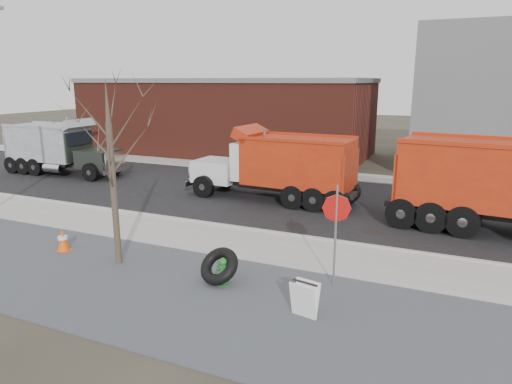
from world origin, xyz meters
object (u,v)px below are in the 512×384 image
at_px(sandwich_board, 305,299).
at_px(dump_truck_red_b, 278,164).
at_px(fire_hydrant, 223,273).
at_px(truck_tire, 219,266).
at_px(stop_sign, 336,218).
at_px(dump_truck_grey, 59,146).

bearing_deg(sandwich_board, dump_truck_red_b, 125.57).
relative_size(fire_hydrant, dump_truck_red_b, 0.10).
height_order(truck_tire, stop_sign, stop_sign).
xyz_separation_m(stop_sign, dump_truck_red_b, (-4.34, 7.29, -0.18)).
height_order(fire_hydrant, truck_tire, truck_tire).
distance_m(sandwich_board, dump_truck_red_b, 10.12).
bearing_deg(dump_truck_red_b, stop_sign, 123.38).
xyz_separation_m(dump_truck_red_b, dump_truck_grey, (-13.21, 0.58, -0.05)).
distance_m(stop_sign, dump_truck_grey, 19.23).
bearing_deg(dump_truck_grey, stop_sign, -25.68).
relative_size(fire_hydrant, stop_sign, 0.28).
height_order(stop_sign, dump_truck_red_b, dump_truck_red_b).
height_order(truck_tire, sandwich_board, truck_tire).
bearing_deg(truck_tire, sandwich_board, -17.70).
bearing_deg(sandwich_board, stop_sign, 95.67).
bearing_deg(fire_hydrant, sandwich_board, 4.35).
bearing_deg(truck_tire, fire_hydrant, -24.19).
xyz_separation_m(truck_tire, stop_sign, (2.73, 1.04, 1.33)).
bearing_deg(dump_truck_grey, fire_hydrant, -32.50).
relative_size(dump_truck_red_b, dump_truck_grey, 1.11).
distance_m(truck_tire, dump_truck_grey, 17.32).
relative_size(stop_sign, dump_truck_red_b, 0.35).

